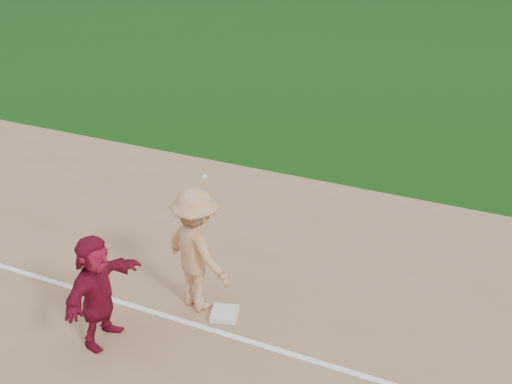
% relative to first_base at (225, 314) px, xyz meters
% --- Properties ---
extents(ground, '(160.00, 160.00, 0.00)m').
position_rel_first_base_xyz_m(ground, '(-0.34, 0.40, -0.07)').
color(ground, '#0E3A0B').
rests_on(ground, ground).
extents(foul_line, '(60.00, 0.10, 0.01)m').
position_rel_first_base_xyz_m(foul_line, '(-0.34, -0.40, -0.04)').
color(foul_line, white).
rests_on(foul_line, infield_dirt).
extents(first_base, '(0.51, 0.51, 0.09)m').
position_rel_first_base_xyz_m(first_base, '(0.00, 0.00, 0.00)').
color(first_base, silver).
rests_on(first_base, infield_dirt).
extents(base_runner, '(0.52, 1.64, 1.77)m').
position_rel_first_base_xyz_m(base_runner, '(-1.41, -1.27, 0.84)').
color(base_runner, maroon).
rests_on(base_runner, infield_dirt).
extents(first_base_play, '(1.53, 1.20, 2.22)m').
position_rel_first_base_xyz_m(first_base_play, '(-0.52, 0.10, 0.99)').
color(first_base_play, '#A8A8AA').
rests_on(first_base_play, infield_dirt).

